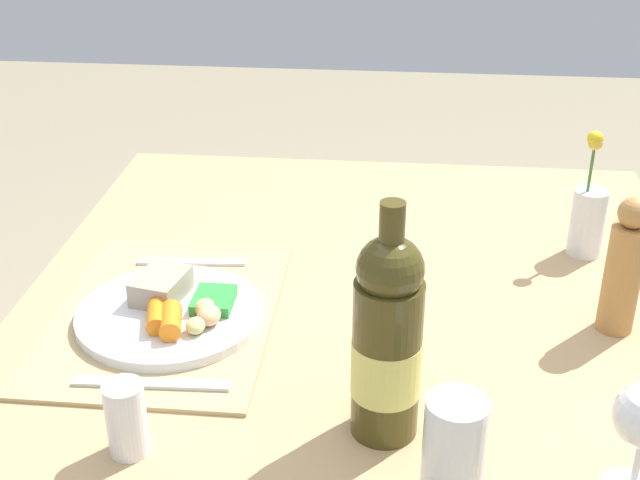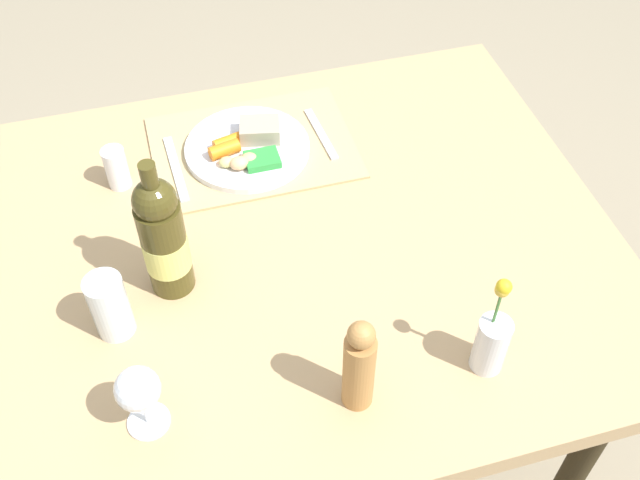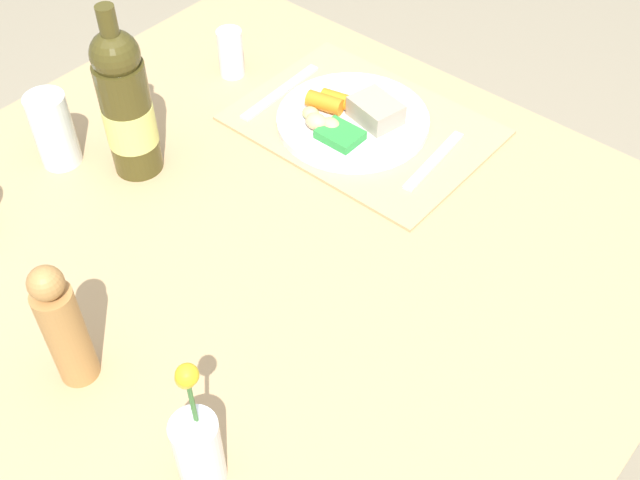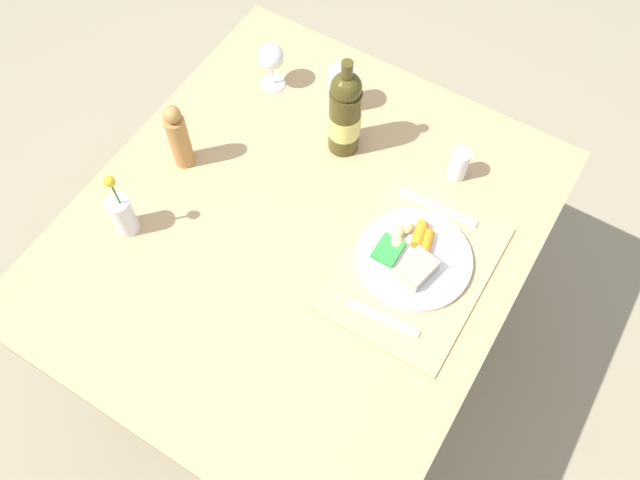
# 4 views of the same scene
# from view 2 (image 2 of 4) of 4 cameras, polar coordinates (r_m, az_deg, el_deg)

# --- Properties ---
(ground_plane) EXTENTS (8.00, 8.00, 0.00)m
(ground_plane) POSITION_cam_2_polar(r_m,az_deg,el_deg) (2.08, -0.43, -14.13)
(ground_plane) COLOR gray
(dining_table) EXTENTS (1.15, 1.02, 0.77)m
(dining_table) POSITION_cam_2_polar(r_m,az_deg,el_deg) (1.50, -0.58, -1.87)
(dining_table) COLOR tan
(dining_table) RESTS_ON ground_plane
(placemat) EXTENTS (0.43, 0.31, 0.01)m
(placemat) POSITION_cam_2_polar(r_m,az_deg,el_deg) (1.63, -5.09, 7.01)
(placemat) COLOR tan
(placemat) RESTS_ON dining_table
(dinner_plate) EXTENTS (0.26, 0.26, 0.05)m
(dinner_plate) POSITION_cam_2_polar(r_m,az_deg,el_deg) (1.60, -5.48, 7.04)
(dinner_plate) COLOR silver
(dinner_plate) RESTS_ON placemat
(fork) EXTENTS (0.03, 0.17, 0.00)m
(fork) POSITION_cam_2_polar(r_m,az_deg,el_deg) (1.64, 0.08, 8.05)
(fork) COLOR silver
(fork) RESTS_ON placemat
(knife) EXTENTS (0.03, 0.20, 0.00)m
(knife) POSITION_cam_2_polar(r_m,az_deg,el_deg) (1.59, -10.86, 5.35)
(knife) COLOR silver
(knife) RESTS_ON placemat
(flower_vase) EXTENTS (0.05, 0.05, 0.21)m
(flower_vase) POSITION_cam_2_polar(r_m,az_deg,el_deg) (1.25, 12.86, -7.46)
(flower_vase) COLOR silver
(flower_vase) RESTS_ON dining_table
(wine_glass) EXTENTS (0.07, 0.07, 0.14)m
(wine_glass) POSITION_cam_2_polar(r_m,az_deg,el_deg) (1.17, -13.60, -11.04)
(wine_glass) COLOR white
(wine_glass) RESTS_ON dining_table
(pepper_mill) EXTENTS (0.05, 0.05, 0.20)m
(pepper_mill) POSITION_cam_2_polar(r_m,az_deg,el_deg) (1.16, 2.98, -9.52)
(pepper_mill) COLOR #B07B41
(pepper_mill) RESTS_ON dining_table
(salt_shaker) EXTENTS (0.05, 0.05, 0.09)m
(salt_shaker) POSITION_cam_2_polar(r_m,az_deg,el_deg) (1.56, -15.16, 5.29)
(salt_shaker) COLOR white
(salt_shaker) RESTS_ON dining_table
(wine_bottle) EXTENTS (0.08, 0.08, 0.29)m
(wine_bottle) POSITION_cam_2_polar(r_m,az_deg,el_deg) (1.30, -11.77, 0.14)
(wine_bottle) COLOR #433B16
(wine_bottle) RESTS_ON dining_table
(water_tumbler) EXTENTS (0.06, 0.06, 0.13)m
(water_tumbler) POSITION_cam_2_polar(r_m,az_deg,el_deg) (1.31, -15.55, -5.06)
(water_tumbler) COLOR silver
(water_tumbler) RESTS_ON dining_table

